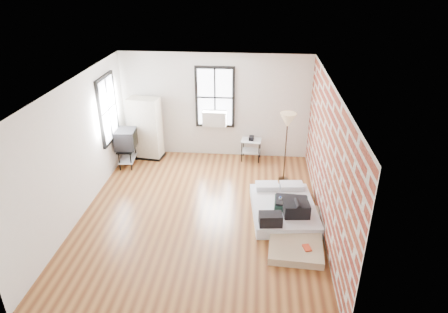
# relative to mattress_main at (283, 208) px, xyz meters

# --- Properties ---
(ground) EXTENTS (6.00, 6.00, 0.00)m
(ground) POSITION_rel_mattress_main_xyz_m (-1.75, -0.14, -0.15)
(ground) COLOR #5A2F17
(ground) RESTS_ON ground
(room_shell) EXTENTS (5.02, 6.02, 2.80)m
(room_shell) POSITION_rel_mattress_main_xyz_m (-1.52, 0.22, 1.58)
(room_shell) COLOR silver
(room_shell) RESTS_ON ground
(mattress_main) EXTENTS (1.47, 1.89, 0.57)m
(mattress_main) POSITION_rel_mattress_main_xyz_m (0.00, 0.00, 0.00)
(mattress_main) COLOR silver
(mattress_main) RESTS_ON ground
(mattress_bare) EXTENTS (1.09, 1.92, 0.40)m
(mattress_bare) POSITION_rel_mattress_main_xyz_m (0.19, -0.56, -0.03)
(mattress_bare) COLOR tan
(mattress_bare) RESTS_ON ground
(wardrobe) EXTENTS (0.90, 0.59, 1.67)m
(wardrobe) POSITION_rel_mattress_main_xyz_m (-3.58, 2.51, 0.68)
(wardrobe) COLOR black
(wardrobe) RESTS_ON ground
(side_table) EXTENTS (0.55, 0.46, 0.68)m
(side_table) POSITION_rel_mattress_main_xyz_m (-0.76, 2.58, 0.31)
(side_table) COLOR black
(side_table) RESTS_ON ground
(floor_lamp) EXTENTS (0.37, 0.37, 1.73)m
(floor_lamp) POSITION_rel_mattress_main_xyz_m (0.08, 1.52, 1.33)
(floor_lamp) COLOR black
(floor_lamp) RESTS_ON ground
(tv_stand) EXTENTS (0.54, 0.74, 1.00)m
(tv_stand) POSITION_rel_mattress_main_xyz_m (-3.96, 1.96, 0.56)
(tv_stand) COLOR black
(tv_stand) RESTS_ON ground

